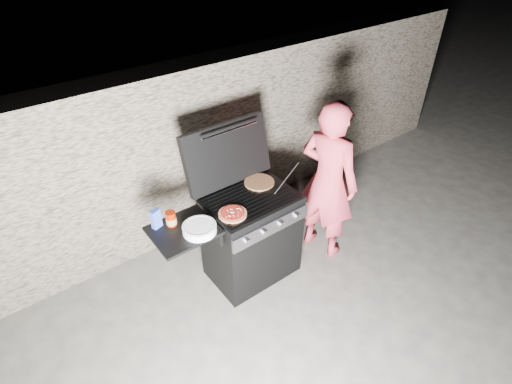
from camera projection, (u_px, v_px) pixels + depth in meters
ground at (252, 270)px, 4.00m from camera, size 50.00×50.00×0.00m
stone_wall at (191, 150)px, 4.14m from camera, size 8.00×0.35×1.80m
gas_grill at (230, 248)px, 3.61m from camera, size 1.34×0.79×0.91m
pizza_topped at (233, 213)px, 3.27m from camera, size 0.29×0.29×0.03m
pizza_plain at (259, 182)px, 3.64m from camera, size 0.34×0.34×0.01m
sauce_jar at (171, 219)px, 3.15m from camera, size 0.08×0.08×0.13m
blue_carton at (156, 219)px, 3.12m from camera, size 0.09×0.07×0.17m
plate_stack at (200, 228)px, 3.10m from camera, size 0.34×0.34×0.06m
person at (328, 182)px, 3.81m from camera, size 0.52×0.68×1.65m
tongs at (287, 178)px, 3.63m from camera, size 0.43×0.18×0.09m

